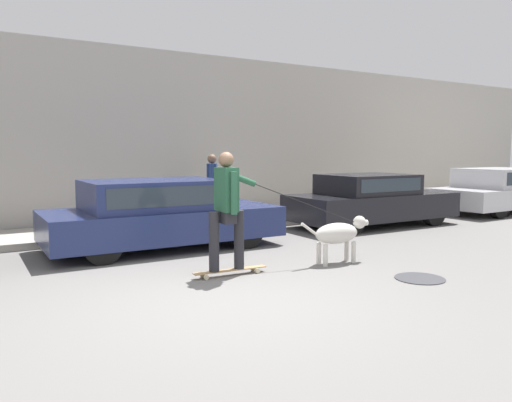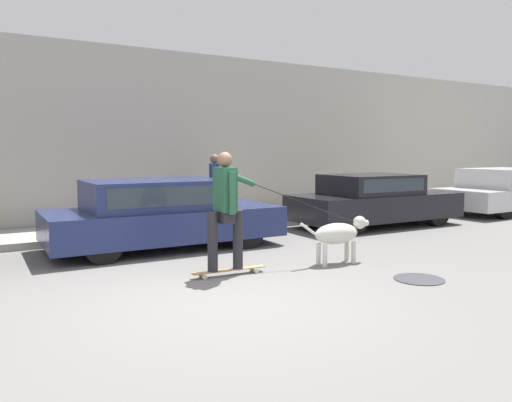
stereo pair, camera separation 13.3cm
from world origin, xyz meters
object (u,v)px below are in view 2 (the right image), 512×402
object	(u,v)px
parked_car_3	(507,191)
pedestrian_with_bag	(215,185)
dog	(339,234)
parked_car_1	(162,214)
fire_hydrant	(417,203)
skateboarder	(226,206)
parked_car_2	(374,201)

from	to	relation	value
parked_car_3	pedestrian_with_bag	size ratio (longest dim) A/B	2.92
dog	pedestrian_with_bag	distance (m)	4.42
parked_car_1	parked_car_3	size ratio (longest dim) A/B	0.92
dog	pedestrian_with_bag	world-z (taller)	pedestrian_with_bag
pedestrian_with_bag	fire_hydrant	bearing A→B (deg)	-159.87
parked_car_1	parked_car_3	bearing A→B (deg)	1.05
fire_hydrant	parked_car_1	bearing A→B (deg)	-174.18
parked_car_3	skateboarder	xyz separation A→B (m)	(-10.25, -2.41, 0.38)
skateboarder	fire_hydrant	world-z (taller)	skateboarder
parked_car_2	fire_hydrant	xyz separation A→B (m)	(2.31, 0.77, -0.25)
parked_car_2	pedestrian_with_bag	bearing A→B (deg)	152.74
skateboarder	pedestrian_with_bag	xyz separation A→B (m)	(1.85, 4.18, -0.01)
pedestrian_with_bag	fire_hydrant	size ratio (longest dim) A/B	2.33
parked_car_2	dog	bearing A→B (deg)	-140.16
parked_car_2	pedestrian_with_bag	distance (m)	3.74
skateboarder	parked_car_3	bearing A→B (deg)	16.94
parked_car_1	parked_car_2	world-z (taller)	parked_car_1
parked_car_3	pedestrian_with_bag	world-z (taller)	pedestrian_with_bag
dog	fire_hydrant	size ratio (longest dim) A/B	1.89
parked_car_1	skateboarder	xyz separation A→B (m)	(0.08, -2.41, 0.38)
parked_car_1	fire_hydrant	xyz separation A→B (m)	(7.51, 0.77, -0.27)
dog	skateboarder	bearing A→B (deg)	178.01
parked_car_1	parked_car_2	bearing A→B (deg)	1.05
parked_car_1	fire_hydrant	size ratio (longest dim) A/B	6.27
parked_car_3	parked_car_1	bearing A→B (deg)	179.64
parked_car_3	fire_hydrant	bearing A→B (deg)	164.44
parked_car_3	dog	xyz separation A→B (m)	(-8.39, -2.62, -0.14)
parked_car_2	parked_car_3	world-z (taller)	parked_car_3
parked_car_2	parked_car_3	distance (m)	5.13
dog	skateboarder	size ratio (longest dim) A/B	0.45
parked_car_2	parked_car_3	xyz separation A→B (m)	(5.13, -0.00, 0.02)
pedestrian_with_bag	parked_car_1	bearing A→B (deg)	72.80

